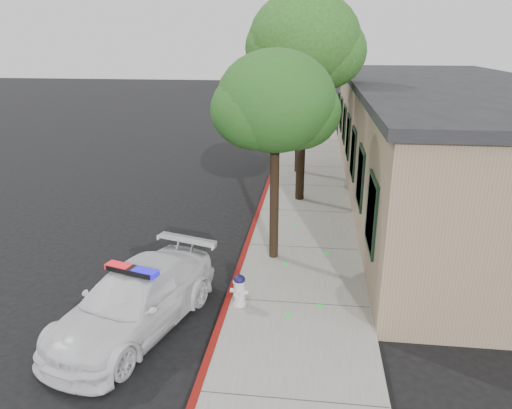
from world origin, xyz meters
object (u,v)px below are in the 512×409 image
object	(u,v)px
police_car	(135,301)
fire_hydrant	(239,290)
street_tree_far	(301,71)
clapboard_building	(446,139)
street_tree_mid	(305,45)
street_tree_near	(276,106)

from	to	relation	value
police_car	fire_hydrant	world-z (taller)	police_car
police_car	street_tree_far	world-z (taller)	street_tree_far
clapboard_building	street_tree_far	bearing A→B (deg)	159.59
clapboard_building	street_tree_mid	distance (m)	6.47
street_tree_near	street_tree_mid	distance (m)	5.19
street_tree_mid	police_car	bearing A→B (deg)	-109.93
police_car	street_tree_mid	bearing A→B (deg)	86.97
street_tree_near	street_tree_mid	size ratio (longest dim) A/B	0.76
street_tree_near	clapboard_building	bearing A→B (deg)	49.01
police_car	street_tree_far	bearing A→B (deg)	93.76
street_tree_near	street_tree_mid	bearing A→B (deg)	83.96
street_tree_near	street_tree_far	world-z (taller)	street_tree_far
police_car	street_tree_near	world-z (taller)	street_tree_near
street_tree_far	fire_hydrant	bearing A→B (deg)	-94.27
street_tree_mid	street_tree_far	distance (m)	3.90
clapboard_building	police_car	size ratio (longest dim) A/B	4.45
police_car	street_tree_near	distance (m)	5.52
fire_hydrant	street_tree_far	distance (m)	11.95
clapboard_building	police_car	world-z (taller)	clapboard_building
street_tree_near	street_tree_far	bearing A→B (deg)	87.95
clapboard_building	fire_hydrant	bearing A→B (deg)	-124.50
fire_hydrant	street_tree_near	distance (m)	4.44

